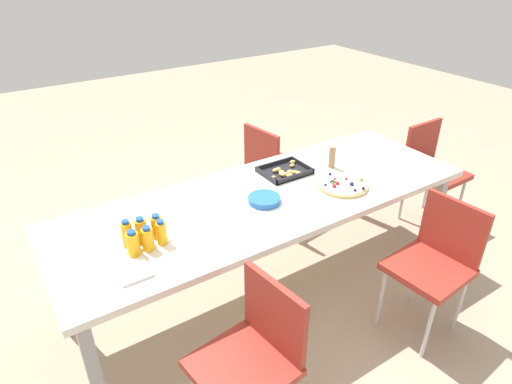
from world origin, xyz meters
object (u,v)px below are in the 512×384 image
Objects in this scene: juice_bottle_3 at (127,234)px; snack_tray at (285,171)px; juice_bottle_1 at (148,239)px; chair_far_right at (272,165)px; chair_near_right at (436,257)px; cardboard_tube at (332,157)px; party_table at (268,204)px; plate_stack at (264,200)px; juice_bottle_2 at (162,233)px; chair_near_left at (254,352)px; juice_bottle_4 at (141,231)px; napkin_stack at (133,272)px; chair_end at (431,165)px; juice_bottle_0 at (133,244)px; juice_bottle_5 at (157,227)px; fruit_pizza at (343,185)px.

juice_bottle_3 is 1.16m from snack_tray.
chair_far_right is at bearing 32.45° from juice_bottle_1.
chair_near_right is 5.52× the size of cardboard_tube.
plate_stack reaches higher than party_table.
chair_near_right is at bearing -25.87° from juice_bottle_2.
chair_far_right is at bearing 52.21° from plate_stack.
plate_stack is (0.53, 0.71, 0.26)m from chair_near_left.
juice_bottle_4 is (-0.21, 0.72, 0.31)m from chair_near_left.
juice_bottle_2 is 0.90× the size of napkin_stack.
juice_bottle_4 is at bearing 0.51° from chair_end.
juice_bottle_1 is (0.07, -0.00, -0.00)m from juice_bottle_0.
juice_bottle_0 is (-0.87, -0.12, 0.12)m from party_table.
chair_far_right is at bearing 31.67° from juice_bottle_5.
juice_bottle_4 reaches higher than fruit_pizza.
chair_far_right is 1.00× the size of chair_near_right.
napkin_stack is at bearing -176.25° from fruit_pizza.
cardboard_tube is at bearing -17.59° from snack_tray.
napkin_stack is 1.00× the size of cardboard_tube.
chair_near_right is at bearing 38.08° from chair_end.
juice_bottle_2 is (-0.72, -0.11, 0.12)m from party_table.
chair_end is 1.09m from cardboard_tube.
juice_bottle_5 is 0.30m from napkin_stack.
cardboard_tube reaches higher than juice_bottle_1.
juice_bottle_1 is 0.08m from juice_bottle_2.
juice_bottle_3 is at bearing 172.45° from juice_bottle_4.
chair_near_right is at bearing -4.60° from chair_far_right.
chair_far_right is 5.53× the size of napkin_stack.
juice_bottle_0 is 0.09m from juice_bottle_3.
cardboard_tube is (-1.04, 0.05, 0.32)m from chair_end.
chair_end is 2.52m from juice_bottle_0.
juice_bottle_2 is 0.91× the size of juice_bottle_3.
juice_bottle_1 is 0.11m from juice_bottle_5.
chair_near_right is at bearing -23.28° from juice_bottle_0.
juice_bottle_1 reaches higher than chair_end.
chair_near_right is (1.24, -0.01, 0.00)m from chair_near_left.
juice_bottle_5 is at bearing -176.58° from party_table.
snack_tray is at bearing -35.51° from chair_far_right.
chair_far_right is at bearing 28.54° from juice_bottle_3.
juice_bottle_4 is 1.26m from fruit_pizza.
juice_bottle_0 reaches higher than juice_bottle_1.
party_table is at bearing 39.37° from plate_stack.
chair_far_right is 1.28m from chair_end.
chair_near_right is (0.09, -1.51, 0.00)m from chair_far_right.
fruit_pizza is at bearing -116.99° from cardboard_tube.
chair_end reaches higher than plate_stack.
chair_near_left is 6.13× the size of juice_bottle_0.
juice_bottle_4 is at bearing -168.09° from snack_tray.
cardboard_tube is at bearing 11.93° from plate_stack.
party_table is 0.81m from juice_bottle_4.
juice_bottle_3 is 1.03× the size of juice_bottle_4.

